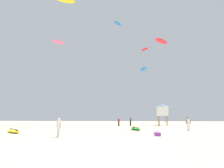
# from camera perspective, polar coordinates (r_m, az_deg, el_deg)

# --- Properties ---
(ground_plane) EXTENTS (120.00, 120.00, 0.00)m
(ground_plane) POSITION_cam_1_polar(r_m,az_deg,el_deg) (12.56, -8.20, -17.80)
(ground_plane) COLOR #C6B28C
(person_foreground) EXTENTS (0.50, 0.37, 1.64)m
(person_foreground) POSITION_cam_1_polar(r_m,az_deg,el_deg) (17.05, -15.85, -12.17)
(person_foreground) COLOR silver
(person_foreground) RESTS_ON ground
(person_midground) EXTENTS (0.56, 0.39, 1.72)m
(person_midground) POSITION_cam_1_polar(r_m,az_deg,el_deg) (25.78, 22.11, -10.81)
(person_midground) COLOR silver
(person_midground) RESTS_ON ground
(person_left) EXTENTS (0.41, 0.49, 1.77)m
(person_left) POSITION_cam_1_polar(r_m,az_deg,el_deg) (36.49, 5.61, -10.92)
(person_left) COLOR black
(person_left) RESTS_ON ground
(person_right) EXTENTS (0.42, 0.36, 1.55)m
(person_right) POSITION_cam_1_polar(r_m,az_deg,el_deg) (35.52, 2.06, -11.20)
(person_right) COLOR #2D2D33
(person_right) RESTS_ON ground
(kite_grounded_near) EXTENTS (3.13, 3.15, 0.41)m
(kite_grounded_near) POSITION_cam_1_polar(r_m,az_deg,el_deg) (23.84, -27.63, -12.49)
(kite_grounded_near) COLOR yellow
(kite_grounded_near) RESTS_ON ground
(kite_grounded_mid) EXTENTS (1.69, 3.61, 0.43)m
(kite_grounded_mid) POSITION_cam_1_polar(r_m,az_deg,el_deg) (25.83, 7.18, -13.22)
(kite_grounded_mid) COLOR green
(kite_grounded_mid) RESTS_ON ground
(lifeguard_tower) EXTENTS (2.30, 2.30, 4.15)m
(lifeguard_tower) POSITION_cam_1_polar(r_m,az_deg,el_deg) (38.34, 14.99, -7.56)
(lifeguard_tower) COLOR #8C704C
(lifeguard_tower) RESTS_ON ground
(cooler_box) EXTENTS (0.56, 0.36, 0.32)m
(cooler_box) POSITION_cam_1_polar(r_m,az_deg,el_deg) (20.57, 13.31, -14.04)
(cooler_box) COLOR white
(cooler_box) RESTS_ON ground
(gear_bag) EXTENTS (0.56, 0.36, 0.32)m
(gear_bag) POSITION_cam_1_polar(r_m,az_deg,el_deg) (18.09, 13.66, -14.64)
(gear_bag) COLOR purple
(gear_bag) RESTS_ON ground
(kite_aloft_0) EXTENTS (1.95, 2.28, 0.50)m
(kite_aloft_0) POSITION_cam_1_polar(r_m,az_deg,el_deg) (46.41, 9.93, 10.34)
(kite_aloft_0) COLOR red
(kite_aloft_1) EXTENTS (2.37, 2.37, 0.58)m
(kite_aloft_1) POSITION_cam_1_polar(r_m,az_deg,el_deg) (36.61, -15.94, 12.16)
(kite_aloft_1) COLOR #E5598C
(kite_aloft_2) EXTENTS (2.08, 3.81, 0.90)m
(kite_aloft_2) POSITION_cam_1_polar(r_m,az_deg,el_deg) (47.75, 9.54, 4.44)
(kite_aloft_2) COLOR blue
(kite_aloft_3) EXTENTS (4.16, 2.98, 0.87)m
(kite_aloft_3) POSITION_cam_1_polar(r_m,az_deg,el_deg) (39.84, -14.21, 23.54)
(kite_aloft_3) COLOR yellow
(kite_aloft_4) EXTENTS (2.34, 2.86, 0.63)m
(kite_aloft_4) POSITION_cam_1_polar(r_m,az_deg,el_deg) (54.01, 1.68, 17.92)
(kite_aloft_4) COLOR blue
(kite_aloft_5) EXTENTS (2.53, 2.64, 0.49)m
(kite_aloft_5) POSITION_cam_1_polar(r_m,az_deg,el_deg) (28.59, 14.74, 12.47)
(kite_aloft_5) COLOR red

